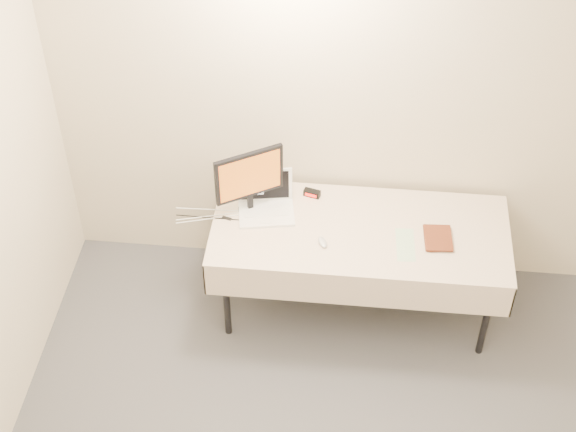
# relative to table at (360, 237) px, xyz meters

# --- Properties ---
(back_wall) EXTENTS (4.00, 0.10, 2.70)m
(back_wall) POSITION_rel_table_xyz_m (0.00, 0.45, 0.67)
(back_wall) COLOR beige
(back_wall) RESTS_ON ground
(table) EXTENTS (1.86, 0.81, 0.74)m
(table) POSITION_rel_table_xyz_m (0.00, 0.00, 0.00)
(table) COLOR black
(table) RESTS_ON ground
(laptop) EXTENTS (0.39, 0.35, 0.24)m
(laptop) POSITION_rel_table_xyz_m (-0.61, 0.13, 0.12)
(laptop) COLOR white
(laptop) RESTS_ON table
(monitor) EXTENTS (0.40, 0.25, 0.46)m
(monitor) POSITION_rel_table_xyz_m (-0.71, 0.11, 0.33)
(monitor) COLOR black
(monitor) RESTS_ON table
(book) EXTENTS (0.17, 0.03, 0.23)m
(book) POSITION_rel_table_xyz_m (0.39, -0.05, 0.18)
(book) COLOR #983D1B
(book) RESTS_ON table
(alarm_clock) EXTENTS (0.11, 0.07, 0.04)m
(alarm_clock) POSITION_rel_table_xyz_m (-0.33, 0.28, 0.08)
(alarm_clock) COLOR black
(alarm_clock) RESTS_ON table
(clicker) EXTENTS (0.08, 0.11, 0.02)m
(clicker) POSITION_rel_table_xyz_m (-0.23, -0.15, 0.07)
(clicker) COLOR #B8B8BB
(clicker) RESTS_ON table
(paper_form) EXTENTS (0.13, 0.29, 0.00)m
(paper_form) POSITION_rel_table_xyz_m (0.28, -0.11, 0.06)
(paper_form) COLOR #AFD5A9
(paper_form) RESTS_ON table
(usb_dongle) EXTENTS (0.06, 0.03, 0.01)m
(usb_dongle) POSITION_rel_table_xyz_m (-0.84, 0.01, 0.07)
(usb_dongle) COLOR black
(usb_dongle) RESTS_ON table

